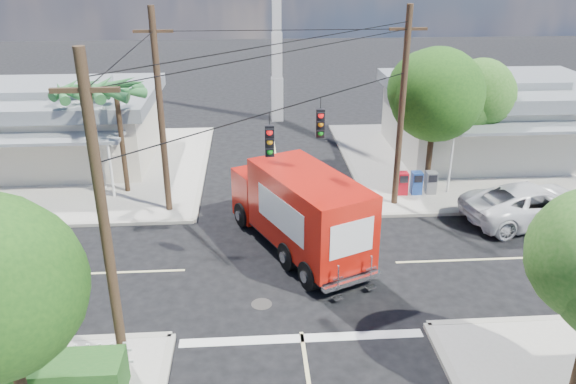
{
  "coord_description": "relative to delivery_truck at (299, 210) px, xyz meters",
  "views": [
    {
      "loc": [
        -1.41,
        -18.3,
        10.94
      ],
      "look_at": [
        0.0,
        2.0,
        2.2
      ],
      "focal_mm": 35.0,
      "sensor_mm": 36.0,
      "label": 1
    }
  ],
  "objects": [
    {
      "name": "parked_car",
      "position": [
        10.35,
        1.76,
        -0.87
      ],
      "size": [
        6.52,
        3.9,
        1.7
      ],
      "primitive_type": "imported",
      "rotation": [
        0.0,
        0.0,
        1.76
      ],
      "color": "silver",
      "rests_on": "ground"
    },
    {
      "name": "building_nw",
      "position": [
        -12.39,
        11.15,
        0.5
      ],
      "size": [
        10.8,
        10.2,
        4.3
      ],
      "color": "beige",
      "rests_on": "sidewalk_nw"
    },
    {
      "name": "building_ne",
      "position": [
        12.11,
        10.65,
        0.6
      ],
      "size": [
        11.8,
        10.2,
        4.5
      ],
      "color": "beige",
      "rests_on": "sidewalk_ne"
    },
    {
      "name": "palm_nw_back",
      "position": [
        -9.89,
        7.68,
        2.95
      ],
      "size": [
        3.01,
        3.08,
        5.19
      ],
      "color": "#422D1C",
      "rests_on": "sidewalk_nw"
    },
    {
      "name": "delivery_truck",
      "position": [
        0.0,
        0.0,
        0.0
      ],
      "size": [
        5.34,
        8.06,
        3.39
      ],
      "color": "black",
      "rests_on": "ground"
    },
    {
      "name": "ground",
      "position": [
        -0.39,
        -1.32,
        -1.72
      ],
      "size": [
        120.0,
        120.0,
        0.0
      ],
      "primitive_type": "plane",
      "color": "black",
      "rests_on": "ground"
    },
    {
      "name": "palm_nw_front",
      "position": [
        -7.89,
        6.18,
        3.32
      ],
      "size": [
        3.01,
        3.08,
        5.59
      ],
      "color": "#422D1C",
      "rests_on": "sidewalk_nw"
    },
    {
      "name": "vending_boxes",
      "position": [
        6.11,
        4.88,
        -1.03
      ],
      "size": [
        1.9,
        0.5,
        1.1
      ],
      "color": "#AD0B19",
      "rests_on": "sidewalk_ne"
    },
    {
      "name": "road_markings",
      "position": [
        -0.39,
        -2.79,
        -1.72
      ],
      "size": [
        32.0,
        32.0,
        0.01
      ],
      "color": "beige",
      "rests_on": "ground"
    },
    {
      "name": "sidewalk_ne",
      "position": [
        10.49,
        9.56,
        -1.65
      ],
      "size": [
        14.12,
        14.12,
        0.14
      ],
      "color": "#A5A095",
      "rests_on": "ground"
    },
    {
      "name": "utility_poles",
      "position": [
        -1.97,
        0.29,
        2.95
      ],
      "size": [
        12.0,
        10.68,
        9.0
      ],
      "color": "#473321",
      "rests_on": "ground"
    },
    {
      "name": "radio_tower",
      "position": [
        0.11,
        18.68,
        3.92
      ],
      "size": [
        0.8,
        0.8,
        17.0
      ],
      "color": "silver",
      "rests_on": "ground"
    },
    {
      "name": "tree_ne_front",
      "position": [
        6.82,
        5.44,
        3.05
      ],
      "size": [
        4.21,
        4.14,
        6.66
      ],
      "color": "#422D1C",
      "rests_on": "sidewalk_ne"
    },
    {
      "name": "tree_ne_back",
      "position": [
        9.42,
        7.64,
        2.47
      ],
      "size": [
        3.77,
        3.66,
        5.82
      ],
      "color": "#422D1C",
      "rests_on": "sidewalk_ne"
    },
    {
      "name": "hedge_sw",
      "position": [
        -8.39,
        -7.72,
        -1.03
      ],
      "size": [
        6.2,
        1.2,
        1.1
      ],
      "primitive_type": "cube",
      "color": "#194D19",
      "rests_on": "sidewalk_sw"
    },
    {
      "name": "picket_fence",
      "position": [
        -8.19,
        -6.92,
        -1.04
      ],
      "size": [
        5.94,
        0.06,
        1.0
      ],
      "color": "silver",
      "rests_on": "sidewalk_sw"
    },
    {
      "name": "sidewalk_nw",
      "position": [
        -11.27,
        9.56,
        -1.65
      ],
      "size": [
        14.12,
        14.12,
        0.14
      ],
      "color": "#A5A095",
      "rests_on": "ground"
    }
  ]
}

